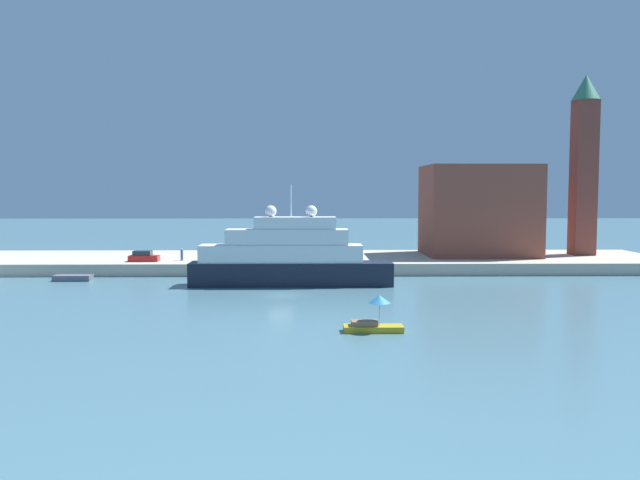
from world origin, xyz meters
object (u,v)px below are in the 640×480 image
at_px(work_barge, 73,278).
at_px(mooring_bollard, 317,261).
at_px(bell_tower, 584,159).
at_px(person_figure, 182,255).
at_px(harbor_building, 478,210).
at_px(small_motorboat, 374,319).
at_px(parked_car, 144,257).
at_px(large_yacht, 288,258).

relative_size(work_barge, mooring_bollard, 6.74).
bearing_deg(mooring_bollard, bell_tower, 15.27).
distance_m(bell_tower, person_figure, 61.57).
xyz_separation_m(harbor_building, bell_tower, (15.93, -0.04, 7.82)).
height_order(small_motorboat, bell_tower, bell_tower).
bearing_deg(parked_car, harbor_building, 9.87).
bearing_deg(mooring_bollard, work_barge, -171.26).
distance_m(parked_car, person_figure, 5.19).
height_order(bell_tower, parked_car, bell_tower).
bearing_deg(work_barge, bell_tower, 12.47).
distance_m(small_motorboat, harbor_building, 51.65).
distance_m(harbor_building, parked_car, 49.80).
xyz_separation_m(bell_tower, mooring_bollard, (-40.58, -11.08, -14.28)).
xyz_separation_m(harbor_building, person_figure, (-43.63, -7.30, -6.01)).
xyz_separation_m(large_yacht, harbor_building, (28.26, 20.45, 5.12)).
height_order(large_yacht, person_figure, large_yacht).
bearing_deg(harbor_building, parked_car, -170.13).
distance_m(large_yacht, small_motorboat, 27.61).
relative_size(harbor_building, bell_tower, 0.60).
distance_m(small_motorboat, person_figure, 45.84).
distance_m(large_yacht, bell_tower, 50.36).
xyz_separation_m(work_barge, mooring_bollard, (31.17, 4.79, 1.65)).
height_order(harbor_building, person_figure, harbor_building).
height_order(large_yacht, harbor_building, harbor_building).
bearing_deg(small_motorboat, mooring_bollard, 96.68).
xyz_separation_m(small_motorboat, bell_tower, (36.40, 46.79, 15.28)).
bearing_deg(small_motorboat, large_yacht, 106.44).
bearing_deg(person_figure, harbor_building, 9.49).
height_order(work_barge, mooring_bollard, mooring_bollard).
relative_size(harbor_building, parked_car, 3.97).
bearing_deg(bell_tower, small_motorboat, -127.88).
height_order(small_motorboat, harbor_building, harbor_building).
bearing_deg(large_yacht, parked_car, 149.61).
relative_size(work_barge, bell_tower, 0.17).
bearing_deg(large_yacht, bell_tower, 24.79).
relative_size(bell_tower, mooring_bollard, 39.22).
height_order(bell_tower, mooring_bollard, bell_tower).
xyz_separation_m(small_motorboat, person_figure, (-23.15, 39.54, 1.44)).
distance_m(large_yacht, harbor_building, 35.26).
relative_size(harbor_building, person_figure, 9.52).
xyz_separation_m(bell_tower, person_figure, (-59.55, -7.25, -13.84)).
distance_m(bell_tower, mooring_bollard, 44.42).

